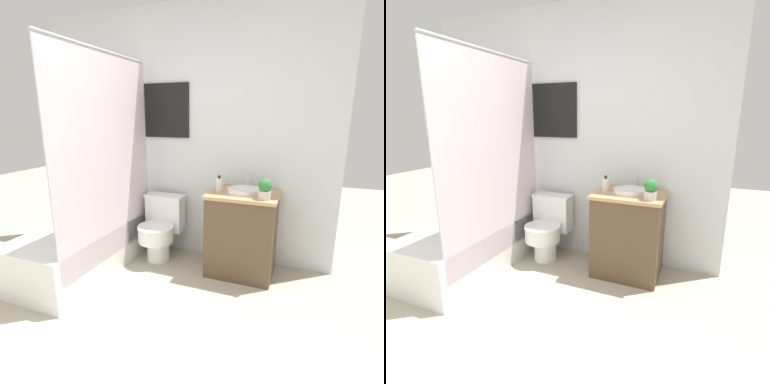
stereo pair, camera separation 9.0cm
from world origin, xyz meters
The scene contains 7 objects.
wall_back centered at (0.00, 2.05, 1.26)m, with size 3.11×0.07×2.50m.
shower_area centered at (-0.69, 1.31, 0.27)m, with size 0.70×1.43×1.98m.
toilet centered at (-0.11, 1.77, 0.34)m, with size 0.41×0.51×0.66m.
vanity centered at (0.74, 1.76, 0.39)m, with size 0.63×0.49×0.78m.
sink centered at (0.74, 1.78, 0.80)m, with size 0.30×0.33×0.13m.
soap_bottle centered at (0.51, 1.76, 0.85)m, with size 0.06×0.06×0.14m.
potted_plant centered at (0.94, 1.62, 0.87)m, with size 0.11×0.11×0.17m.
Camera 2 is at (1.33, -0.81, 1.46)m, focal length 28.00 mm.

